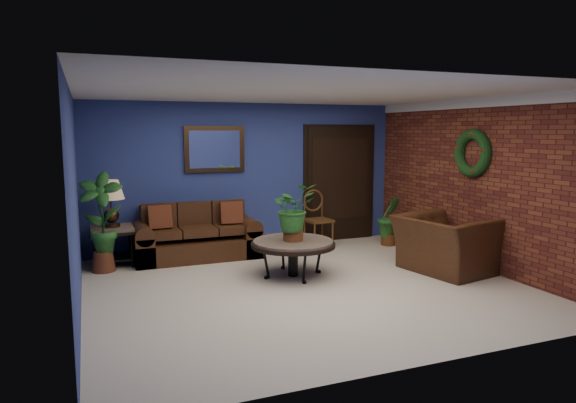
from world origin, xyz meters
name	(u,v)px	position (x,y,z in m)	size (l,w,h in m)	color
floor	(306,286)	(0.00, 0.00, 0.00)	(5.50, 5.50, 0.00)	beige
wall_back	(249,176)	(0.00, 2.50, 1.25)	(5.50, 0.04, 2.50)	navy
wall_left	(75,203)	(-2.75, 0.00, 1.25)	(0.04, 5.00, 2.50)	navy
wall_right_brick	(476,184)	(2.75, 0.00, 1.25)	(0.04, 5.00, 2.50)	brown
ceiling	(307,93)	(0.00, 0.00, 2.50)	(5.50, 5.00, 0.02)	silver
crown_molding	(479,103)	(2.72, 0.00, 2.43)	(0.03, 5.00, 0.14)	white
wall_mirror	(215,149)	(-0.60, 2.46, 1.72)	(1.02, 0.06, 0.77)	#432B16
closet_door	(339,184)	(1.75, 2.47, 1.05)	(1.44, 0.06, 2.18)	black
wreath	(472,153)	(2.69, 0.05, 1.70)	(0.72, 0.72, 0.16)	black
sofa	(196,240)	(-1.03, 2.07, 0.29)	(1.96, 0.85, 0.88)	#402412
coffee_table	(293,245)	(0.02, 0.51, 0.45)	(1.18, 1.18, 0.51)	#514C47
end_table	(112,236)	(-2.30, 2.05, 0.45)	(0.65, 0.65, 0.59)	#514C47
table_lamp	(110,198)	(-2.30, 2.05, 1.03)	(0.41, 0.41, 0.68)	#432B16
side_chair	(317,214)	(1.13, 2.12, 0.56)	(0.46, 0.46, 1.00)	brown
armchair	(445,244)	(2.15, -0.10, 0.40)	(1.25, 1.09, 0.81)	#402412
coffee_plant	(293,209)	(0.02, 0.51, 0.95)	(0.70, 0.63, 0.80)	brown
floor_plant	(389,219)	(2.35, 1.70, 0.46)	(0.44, 0.37, 0.88)	brown
tall_plant	(101,218)	(-2.45, 1.74, 0.78)	(0.74, 0.61, 1.45)	brown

